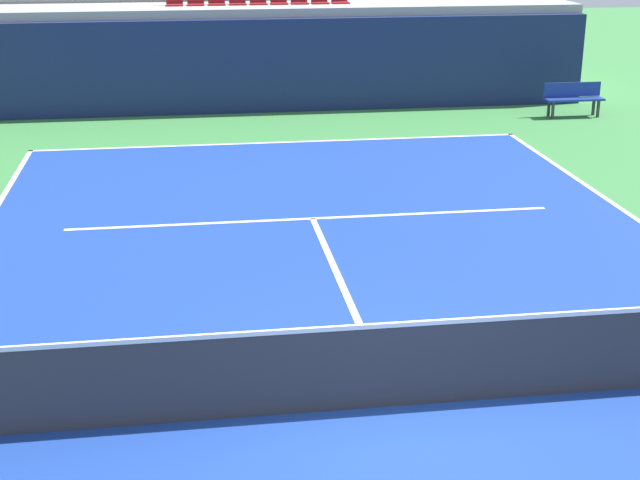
% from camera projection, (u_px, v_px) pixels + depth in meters
% --- Properties ---
extents(ground_plane, '(80.00, 80.00, 0.00)m').
position_uv_depth(ground_plane, '(395.00, 406.00, 9.88)').
color(ground_plane, '#387A3D').
extents(court_surface, '(11.00, 24.00, 0.01)m').
position_uv_depth(court_surface, '(395.00, 406.00, 9.87)').
color(court_surface, navy).
rests_on(court_surface, ground_plane).
extents(baseline_far, '(11.00, 0.10, 0.00)m').
position_uv_depth(baseline_far, '(279.00, 142.00, 21.01)').
color(baseline_far, white).
rests_on(baseline_far, court_surface).
extents(service_line_far, '(8.26, 0.10, 0.00)m').
position_uv_depth(service_line_far, '(313.00, 219.00, 15.84)').
color(service_line_far, white).
rests_on(service_line_far, court_surface).
extents(centre_service_line, '(0.10, 6.40, 0.00)m').
position_uv_depth(centre_service_line, '(344.00, 290.00, 12.85)').
color(centre_service_line, white).
rests_on(centre_service_line, court_surface).
extents(back_wall, '(17.09, 0.30, 2.37)m').
position_uv_depth(back_wall, '(264.00, 66.00, 23.88)').
color(back_wall, navy).
rests_on(back_wall, ground_plane).
extents(stands_tier_lower, '(17.09, 2.40, 2.60)m').
position_uv_depth(stands_tier_lower, '(260.00, 54.00, 25.10)').
color(stands_tier_lower, '#9E9E99').
rests_on(stands_tier_lower, ground_plane).
extents(stands_tier_upper, '(17.09, 2.40, 3.45)m').
position_uv_depth(stands_tier_upper, '(252.00, 27.00, 27.20)').
color(stands_tier_upper, '#9E9E99').
rests_on(stands_tier_upper, ground_plane).
extents(tennis_net, '(11.08, 0.08, 1.07)m').
position_uv_depth(tennis_net, '(397.00, 363.00, 9.70)').
color(tennis_net, black).
rests_on(tennis_net, court_surface).
extents(player_bench, '(1.50, 0.40, 0.85)m').
position_uv_depth(player_bench, '(573.00, 97.00, 23.55)').
color(player_bench, navy).
rests_on(player_bench, ground_plane).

